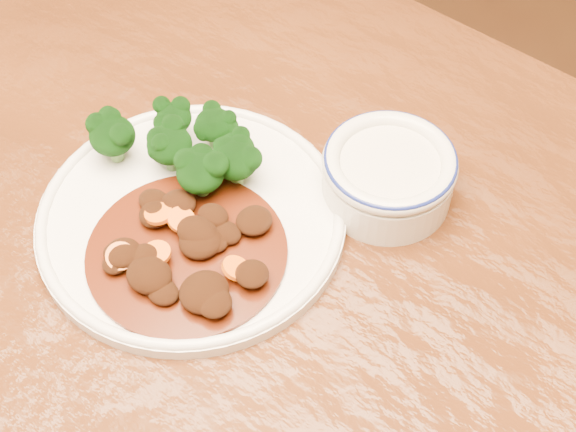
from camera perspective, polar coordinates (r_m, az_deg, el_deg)
The scene contains 5 objects.
dining_table at distance 0.75m, azimuth -7.69°, elevation -8.22°, with size 1.54×0.97×0.75m.
dinner_plate at distance 0.71m, azimuth -6.87°, elevation -0.03°, with size 0.27×0.27×0.02m.
broccoli_florets at distance 0.72m, azimuth -7.09°, elevation 4.90°, with size 0.15×0.11×0.05m.
mince_stew at distance 0.67m, azimuth -7.30°, elevation -2.41°, with size 0.17×0.17×0.03m.
dip_bowl at distance 0.71m, azimuth 7.15°, elevation 3.01°, with size 0.12×0.12×0.05m.
Camera 1 is at (0.30, -0.23, 1.31)m, focal length 50.00 mm.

